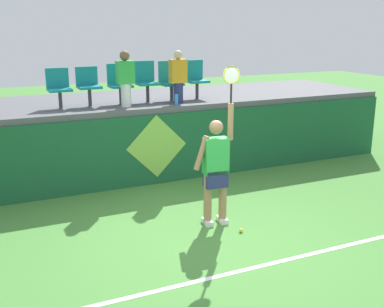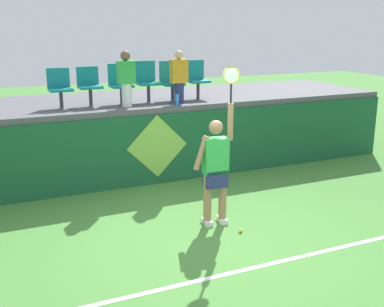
% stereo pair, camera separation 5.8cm
% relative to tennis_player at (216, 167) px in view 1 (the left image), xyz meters
% --- Properties ---
extents(ground_plane, '(40.00, 40.00, 0.00)m').
position_rel_tennis_player_xyz_m(ground_plane, '(-0.34, -0.46, -0.96)').
color(ground_plane, '#478438').
extents(court_back_wall, '(11.82, 0.20, 1.42)m').
position_rel_tennis_player_xyz_m(court_back_wall, '(-0.34, 2.37, -0.25)').
color(court_back_wall, '#195633').
rests_on(court_back_wall, ground_plane).
extents(spectator_platform, '(11.82, 2.84, 0.12)m').
position_rel_tennis_player_xyz_m(spectator_platform, '(-0.34, 3.74, 0.52)').
color(spectator_platform, '#56565B').
rests_on(spectator_platform, court_back_wall).
extents(court_baseline_stripe, '(10.64, 0.08, 0.01)m').
position_rel_tennis_player_xyz_m(court_baseline_stripe, '(-0.34, -1.54, -0.95)').
color(court_baseline_stripe, white).
rests_on(court_baseline_stripe, ground_plane).
extents(tennis_player, '(0.75, 0.30, 2.53)m').
position_rel_tennis_player_xyz_m(tennis_player, '(0.00, 0.00, 0.00)').
color(tennis_player, white).
rests_on(tennis_player, ground_plane).
extents(tennis_ball, '(0.07, 0.07, 0.07)m').
position_rel_tennis_player_xyz_m(tennis_ball, '(0.20, -0.48, -0.92)').
color(tennis_ball, '#D1E533').
rests_on(tennis_ball, ground_plane).
extents(water_bottle, '(0.07, 0.07, 0.22)m').
position_rel_tennis_player_xyz_m(water_bottle, '(0.39, 2.50, 0.69)').
color(water_bottle, '#338CE5').
rests_on(water_bottle, spectator_platform).
extents(stadium_chair_0, '(0.44, 0.42, 0.76)m').
position_rel_tennis_player_xyz_m(stadium_chair_0, '(-1.82, 3.16, 1.00)').
color(stadium_chair_0, '#38383D').
rests_on(stadium_chair_0, spectator_platform).
extents(stadium_chair_1, '(0.44, 0.42, 0.77)m').
position_rel_tennis_player_xyz_m(stadium_chair_1, '(-1.24, 3.16, 1.02)').
color(stadium_chair_1, '#38383D').
rests_on(stadium_chair_1, spectator_platform).
extents(stadium_chair_2, '(0.44, 0.42, 0.81)m').
position_rel_tennis_player_xyz_m(stadium_chair_2, '(-0.60, 3.17, 1.02)').
color(stadium_chair_2, '#38383D').
rests_on(stadium_chair_2, spectator_platform).
extents(stadium_chair_3, '(0.44, 0.42, 0.84)m').
position_rel_tennis_player_xyz_m(stadium_chair_3, '(-0.02, 3.17, 1.05)').
color(stadium_chair_3, '#38383D').
rests_on(stadium_chair_3, spectator_platform).
extents(stadium_chair_4, '(0.44, 0.42, 0.83)m').
position_rel_tennis_player_xyz_m(stadium_chair_4, '(0.52, 3.17, 1.02)').
color(stadium_chair_4, '#38383D').
rests_on(stadium_chair_4, spectator_platform).
extents(stadium_chair_5, '(0.44, 0.42, 0.83)m').
position_rel_tennis_player_xyz_m(stadium_chair_5, '(1.13, 3.17, 1.04)').
color(stadium_chair_5, '#38383D').
rests_on(stadium_chair_5, spectator_platform).
extents(spectator_0, '(0.34, 0.20, 1.10)m').
position_rel_tennis_player_xyz_m(spectator_0, '(-0.60, 2.73, 1.15)').
color(spectator_0, white).
rests_on(spectator_0, spectator_platform).
extents(spectator_1, '(0.34, 0.20, 1.08)m').
position_rel_tennis_player_xyz_m(spectator_1, '(0.52, 2.73, 1.14)').
color(spectator_1, navy).
rests_on(spectator_1, spectator_platform).
extents(wall_signage_mount, '(1.27, 0.01, 1.42)m').
position_rel_tennis_player_xyz_m(wall_signage_mount, '(-0.15, 2.26, -0.96)').
color(wall_signage_mount, '#195633').
rests_on(wall_signage_mount, ground_plane).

